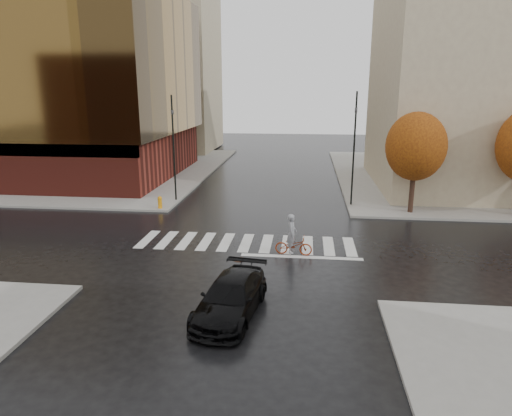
% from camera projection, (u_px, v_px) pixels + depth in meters
% --- Properties ---
extents(ground, '(120.00, 120.00, 0.00)m').
position_uv_depth(ground, '(245.00, 246.00, 24.07)').
color(ground, black).
rests_on(ground, ground).
extents(sidewalk_nw, '(30.00, 30.00, 0.15)m').
position_uv_depth(sidewalk_nw, '(69.00, 169.00, 46.46)').
color(sidewalk_nw, gray).
rests_on(sidewalk_nw, ground).
extents(sidewalk_ne, '(30.00, 30.00, 0.15)m').
position_uv_depth(sidewalk_ne, '(501.00, 177.00, 41.97)').
color(sidewalk_ne, gray).
rests_on(sidewalk_ne, ground).
extents(crosswalk, '(12.00, 3.00, 0.01)m').
position_uv_depth(crosswalk, '(246.00, 243.00, 24.54)').
color(crosswalk, silver).
rests_on(crosswalk, ground).
extents(office_glass, '(27.00, 19.00, 16.00)m').
position_uv_depth(office_glass, '(32.00, 85.00, 41.57)').
color(office_glass, maroon).
rests_on(office_glass, sidewalk_nw).
extents(building_ne_tan, '(16.00, 16.00, 18.00)m').
position_uv_depth(building_ne_tan, '(485.00, 74.00, 36.22)').
color(building_ne_tan, tan).
rests_on(building_ne_tan, sidewalk_ne).
extents(building_nw_far, '(14.00, 12.00, 20.00)m').
position_uv_depth(building_nw_far, '(160.00, 71.00, 58.71)').
color(building_nw_far, tan).
rests_on(building_nw_far, sidewalk_nw).
extents(tree_ne_a, '(3.80, 3.80, 6.50)m').
position_uv_depth(tree_ne_a, '(416.00, 147.00, 28.96)').
color(tree_ne_a, black).
rests_on(tree_ne_a, sidewalk_ne).
extents(sedan, '(2.58, 5.02, 1.39)m').
position_uv_depth(sedan, '(231.00, 297.00, 16.63)').
color(sedan, black).
rests_on(sedan, ground).
extents(cyclist, '(1.89, 0.79, 2.10)m').
position_uv_depth(cyclist, '(293.00, 241.00, 22.65)').
color(cyclist, maroon).
rests_on(cyclist, ground).
extents(traffic_light_nw, '(0.21, 0.18, 7.45)m').
position_uv_depth(traffic_light_nw, '(173.00, 141.00, 32.25)').
color(traffic_light_nw, black).
rests_on(traffic_light_nw, sidewalk_nw).
extents(traffic_light_ne, '(0.21, 0.23, 7.72)m').
position_uv_depth(traffic_light_ne, '(354.00, 141.00, 30.85)').
color(traffic_light_ne, black).
rests_on(traffic_light_ne, sidewalk_ne).
extents(fire_hydrant, '(0.30, 0.30, 0.84)m').
position_uv_depth(fire_hydrant, '(160.00, 202.00, 30.87)').
color(fire_hydrant, orange).
rests_on(fire_hydrant, sidewalk_nw).
extents(manhole, '(0.85, 0.85, 0.01)m').
position_uv_depth(manhole, '(240.00, 260.00, 22.14)').
color(manhole, '#482919').
rests_on(manhole, ground).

